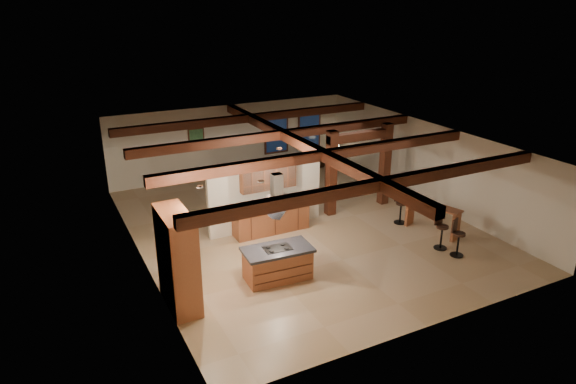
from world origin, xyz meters
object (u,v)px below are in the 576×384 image
(bar_counter, at_px, (433,214))
(sofa, at_px, (299,162))
(dining_table, at_px, (276,190))
(kitchen_island, at_px, (278,263))

(bar_counter, bearing_deg, sofa, 95.80)
(dining_table, relative_size, bar_counter, 1.03)
(kitchen_island, relative_size, dining_table, 0.98)
(kitchen_island, relative_size, bar_counter, 1.01)
(kitchen_island, height_order, bar_counter, bar_counter)
(bar_counter, bearing_deg, dining_table, 123.18)
(sofa, xyz_separation_m, bar_counter, (0.76, -7.43, 0.31))
(sofa, height_order, bar_counter, bar_counter)
(kitchen_island, distance_m, sofa, 9.14)
(sofa, distance_m, bar_counter, 7.48)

